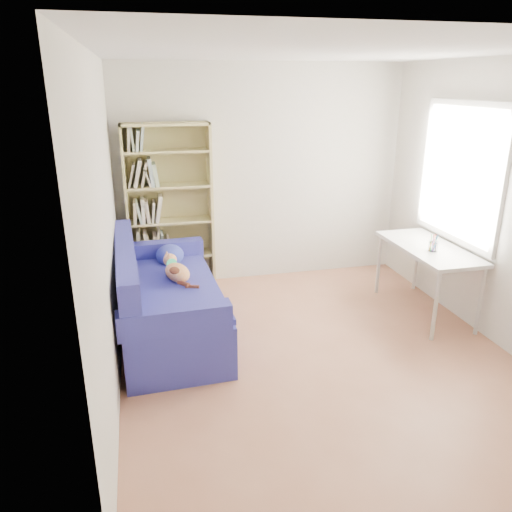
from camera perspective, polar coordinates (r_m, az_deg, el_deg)
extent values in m
plane|color=#995F45|center=(4.76, 6.69, -10.84)|extent=(4.00, 4.00, 0.00)
cube|color=silver|center=(6.12, 0.75, 9.19)|extent=(3.50, 0.04, 2.60)
cube|color=silver|center=(2.60, 23.02, -7.02)|extent=(3.50, 0.04, 2.60)
cube|color=silver|center=(4.00, -16.83, 2.78)|extent=(0.04, 4.00, 2.60)
cube|color=silver|center=(5.14, 26.06, 5.20)|extent=(0.04, 4.00, 2.60)
cube|color=white|center=(4.12, 8.20, 22.18)|extent=(3.50, 4.00, 0.04)
cube|color=white|center=(5.56, 22.50, 8.78)|extent=(0.01, 1.20, 1.30)
cube|color=navy|center=(4.99, -9.85, -6.37)|extent=(0.98, 1.96, 0.48)
cube|color=navy|center=(4.80, -14.57, -1.59)|extent=(0.24, 1.93, 0.47)
cube|color=navy|center=(5.68, -10.69, 0.59)|extent=(0.92, 0.20, 0.21)
cube|color=navy|center=(4.05, -9.23, -7.24)|extent=(0.92, 0.20, 0.21)
cube|color=navy|center=(4.89, -9.79, -3.58)|extent=(0.96, 1.80, 0.05)
ellipsoid|color=#303B9D|center=(5.49, -9.82, 0.10)|extent=(0.30, 0.33, 0.23)
ellipsoid|color=#BC5415|center=(4.96, -8.97, -1.87)|extent=(0.30, 0.43, 0.16)
ellipsoid|color=silver|center=(5.07, -8.44, -1.57)|extent=(0.16, 0.19, 0.10)
ellipsoid|color=#37180F|center=(4.90, -9.27, -1.68)|extent=(0.17, 0.22, 0.08)
sphere|color=#BC5415|center=(5.21, -9.06, -0.37)|extent=(0.14, 0.14, 0.14)
cone|color=#BC5415|center=(5.21, -9.33, 0.41)|extent=(0.06, 0.07, 0.07)
cone|color=#BC5415|center=(5.15, -9.27, 0.17)|extent=(0.07, 0.07, 0.07)
cylinder|color=#2BD899|center=(5.15, -9.03, -0.83)|extent=(0.11, 0.06, 0.11)
cylinder|color=#37180F|center=(4.76, -8.94, -3.21)|extent=(0.12, 0.15, 0.05)
cube|color=tan|center=(5.84, -14.46, 4.84)|extent=(0.03, 0.30, 1.96)
cube|color=tan|center=(5.90, -5.20, 5.51)|extent=(0.03, 0.30, 1.96)
cube|color=tan|center=(5.70, -10.38, 14.62)|extent=(0.98, 0.30, 0.03)
cube|color=tan|center=(6.16, -9.30, -3.52)|extent=(0.98, 0.30, 0.03)
cube|color=tan|center=(5.99, -9.91, 5.52)|extent=(0.98, 0.02, 1.96)
cube|color=silver|center=(5.53, 19.15, 0.85)|extent=(0.59, 1.28, 0.04)
cylinder|color=silver|center=(6.24, 17.85, -0.56)|extent=(0.04, 0.04, 0.71)
cylinder|color=silver|center=(5.34, 24.26, -4.77)|extent=(0.04, 0.04, 0.71)
cylinder|color=silver|center=(6.01, 13.85, -0.94)|extent=(0.04, 0.04, 0.71)
cylinder|color=silver|center=(5.07, 19.84, -5.45)|extent=(0.04, 0.04, 0.71)
cylinder|color=white|center=(5.37, 19.58, 1.07)|extent=(0.09, 0.09, 0.11)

